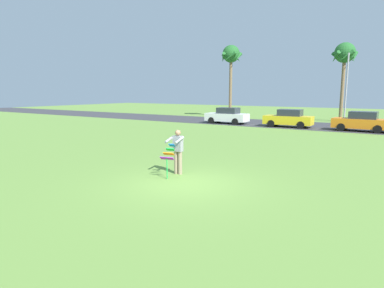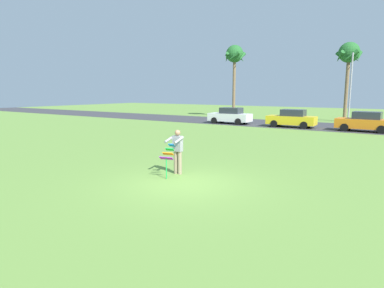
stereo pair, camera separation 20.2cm
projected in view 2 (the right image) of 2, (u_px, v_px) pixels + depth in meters
name	position (u px, v px, depth m)	size (l,w,h in m)	color
ground_plane	(184.00, 184.00, 11.62)	(120.00, 120.00, 0.00)	olive
road_strip	(328.00, 127.00, 30.39)	(120.00, 8.00, 0.01)	#38383D
person_kite_flyer	(177.00, 150.00, 12.86)	(0.56, 0.67, 1.73)	gray
kite_held	(168.00, 155.00, 12.31)	(0.53, 0.70, 1.24)	blue
parked_car_white	(230.00, 116.00, 33.09)	(4.23, 1.89, 1.60)	white
parked_car_yellow	(292.00, 119.00, 29.72)	(4.26, 1.96, 1.60)	yellow
parked_car_orange	(365.00, 122.00, 26.50)	(4.26, 1.96, 1.60)	orange
palm_tree_left_near	(235.00, 57.00, 40.65)	(2.58, 2.71, 8.77)	brown
palm_tree_right_near	(349.00, 56.00, 34.51)	(2.58, 2.71, 8.23)	brown
streetlight_pole	(351.00, 83.00, 33.59)	(0.24, 1.65, 7.00)	#9E9EA3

